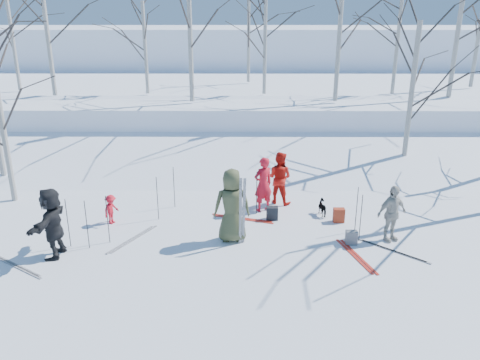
{
  "coord_description": "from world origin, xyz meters",
  "views": [
    {
      "loc": [
        0.08,
        -11.27,
        5.69
      ],
      "look_at": [
        0.0,
        1.5,
        1.3
      ],
      "focal_mm": 35.0,
      "sensor_mm": 36.0,
      "label": 1
    }
  ],
  "objects_px": {
    "skier_redor_behind": "(279,178)",
    "dog": "(324,208)",
    "backpack_dark": "(272,213)",
    "skier_cream_east": "(392,214)",
    "backpack_red": "(339,215)",
    "skier_olive_center": "(232,206)",
    "skier_red_north": "(263,184)",
    "backpack_grey": "(351,238)",
    "skier_red_seated": "(111,209)",
    "skier_grey_west": "(52,223)"
  },
  "relations": [
    {
      "from": "skier_cream_east",
      "to": "backpack_grey",
      "type": "bearing_deg",
      "value": 169.45
    },
    {
      "from": "skier_olive_center",
      "to": "skier_grey_west",
      "type": "relative_size",
      "value": 1.1
    },
    {
      "from": "skier_red_seated",
      "to": "backpack_red",
      "type": "height_order",
      "value": "skier_red_seated"
    },
    {
      "from": "backpack_dark",
      "to": "skier_cream_east",
      "type": "bearing_deg",
      "value": -23.88
    },
    {
      "from": "skier_grey_west",
      "to": "backpack_grey",
      "type": "distance_m",
      "value": 7.7
    },
    {
      "from": "skier_redor_behind",
      "to": "backpack_grey",
      "type": "distance_m",
      "value": 3.51
    },
    {
      "from": "skier_grey_west",
      "to": "backpack_dark",
      "type": "xyz_separation_m",
      "value": [
        5.62,
        2.31,
        -0.71
      ]
    },
    {
      "from": "backpack_grey",
      "to": "skier_olive_center",
      "type": "bearing_deg",
      "value": 175.69
    },
    {
      "from": "skier_red_seated",
      "to": "skier_grey_west",
      "type": "distance_m",
      "value": 2.25
    },
    {
      "from": "skier_olive_center",
      "to": "dog",
      "type": "xyz_separation_m",
      "value": [
        2.76,
        1.73,
        -0.77
      ]
    },
    {
      "from": "skier_cream_east",
      "to": "skier_redor_behind",
      "type": "bearing_deg",
      "value": 112.02
    },
    {
      "from": "skier_grey_west",
      "to": "backpack_grey",
      "type": "xyz_separation_m",
      "value": [
        7.64,
        0.69,
        -0.72
      ]
    },
    {
      "from": "skier_red_north",
      "to": "skier_red_seated",
      "type": "xyz_separation_m",
      "value": [
        -4.48,
        -1.0,
        -0.43
      ]
    },
    {
      "from": "skier_red_seated",
      "to": "dog",
      "type": "relative_size",
      "value": 1.55
    },
    {
      "from": "dog",
      "to": "backpack_grey",
      "type": "relative_size",
      "value": 1.5
    },
    {
      "from": "skier_cream_east",
      "to": "skier_grey_west",
      "type": "bearing_deg",
      "value": 162.34
    },
    {
      "from": "skier_olive_center",
      "to": "skier_cream_east",
      "type": "height_order",
      "value": "skier_olive_center"
    },
    {
      "from": "skier_olive_center",
      "to": "skier_red_north",
      "type": "xyz_separation_m",
      "value": [
        0.92,
        2.08,
        -0.14
      ]
    },
    {
      "from": "backpack_red",
      "to": "skier_olive_center",
      "type": "bearing_deg",
      "value": -158.7
    },
    {
      "from": "skier_red_north",
      "to": "skier_grey_west",
      "type": "height_order",
      "value": "skier_grey_west"
    },
    {
      "from": "skier_cream_east",
      "to": "backpack_red",
      "type": "height_order",
      "value": "skier_cream_east"
    },
    {
      "from": "dog",
      "to": "backpack_red",
      "type": "bearing_deg",
      "value": 111.34
    },
    {
      "from": "skier_redor_behind",
      "to": "dog",
      "type": "relative_size",
      "value": 3.02
    },
    {
      "from": "skier_redor_behind",
      "to": "backpack_red",
      "type": "bearing_deg",
      "value": 164.9
    },
    {
      "from": "dog",
      "to": "backpack_red",
      "type": "xyz_separation_m",
      "value": [
        0.37,
        -0.51,
        -0.03
      ]
    },
    {
      "from": "skier_grey_west",
      "to": "backpack_dark",
      "type": "height_order",
      "value": "skier_grey_west"
    },
    {
      "from": "backpack_red",
      "to": "backpack_grey",
      "type": "xyz_separation_m",
      "value": [
        0.05,
        -1.46,
        -0.02
      ]
    },
    {
      "from": "dog",
      "to": "backpack_dark",
      "type": "relative_size",
      "value": 1.43
    },
    {
      "from": "dog",
      "to": "skier_olive_center",
      "type": "bearing_deg",
      "value": 17.15
    },
    {
      "from": "skier_red_north",
      "to": "skier_cream_east",
      "type": "height_order",
      "value": "skier_red_north"
    },
    {
      "from": "skier_red_seated",
      "to": "skier_grey_west",
      "type": "relative_size",
      "value": 0.49
    },
    {
      "from": "backpack_grey",
      "to": "skier_redor_behind",
      "type": "bearing_deg",
      "value": 119.98
    },
    {
      "from": "skier_olive_center",
      "to": "backpack_red",
      "type": "height_order",
      "value": "skier_olive_center"
    },
    {
      "from": "skier_red_seated",
      "to": "backpack_dark",
      "type": "distance_m",
      "value": 4.75
    },
    {
      "from": "skier_redor_behind",
      "to": "skier_grey_west",
      "type": "distance_m",
      "value": 6.96
    },
    {
      "from": "dog",
      "to": "backpack_grey",
      "type": "distance_m",
      "value": 2.01
    },
    {
      "from": "skier_red_north",
      "to": "backpack_grey",
      "type": "xyz_separation_m",
      "value": [
        2.27,
        -2.32,
        -0.68
      ]
    },
    {
      "from": "skier_red_seated",
      "to": "skier_redor_behind",
      "type": "bearing_deg",
      "value": -48.61
    },
    {
      "from": "backpack_grey",
      "to": "backpack_dark",
      "type": "xyz_separation_m",
      "value": [
        -2.02,
        1.63,
        0.01
      ]
    },
    {
      "from": "skier_grey_west",
      "to": "backpack_grey",
      "type": "bearing_deg",
      "value": 98.35
    },
    {
      "from": "skier_redor_behind",
      "to": "backpack_dark",
      "type": "relative_size",
      "value": 4.31
    },
    {
      "from": "skier_red_north",
      "to": "skier_red_seated",
      "type": "distance_m",
      "value": 4.61
    },
    {
      "from": "skier_olive_center",
      "to": "backpack_grey",
      "type": "bearing_deg",
      "value": 170.07
    },
    {
      "from": "skier_redor_behind",
      "to": "skier_grey_west",
      "type": "height_order",
      "value": "skier_grey_west"
    },
    {
      "from": "skier_red_north",
      "to": "skier_redor_behind",
      "type": "distance_m",
      "value": 0.86
    },
    {
      "from": "skier_red_north",
      "to": "backpack_grey",
      "type": "relative_size",
      "value": 4.57
    },
    {
      "from": "backpack_grey",
      "to": "backpack_dark",
      "type": "relative_size",
      "value": 0.95
    },
    {
      "from": "skier_red_north",
      "to": "skier_redor_behind",
      "type": "xyz_separation_m",
      "value": [
        0.55,
        0.66,
        -0.01
      ]
    },
    {
      "from": "skier_olive_center",
      "to": "backpack_dark",
      "type": "height_order",
      "value": "skier_olive_center"
    },
    {
      "from": "skier_red_north",
      "to": "skier_redor_behind",
      "type": "bearing_deg",
      "value": -158.61
    }
  ]
}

